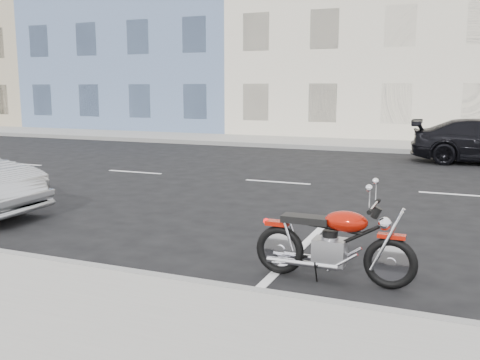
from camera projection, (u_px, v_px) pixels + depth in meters
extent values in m
plane|color=black|center=(363.00, 188.00, 11.94)|extent=(120.00, 120.00, 0.00)
cube|color=gray|center=(276.00, 141.00, 21.73)|extent=(80.00, 3.40, 0.15)
cube|color=gray|center=(261.00, 145.00, 20.19)|extent=(80.00, 0.12, 0.16)
cube|color=tan|center=(15.00, 31.00, 35.58)|extent=(12.00, 12.00, 12.00)
cube|color=slate|center=(172.00, 13.00, 30.96)|extent=(12.00, 12.00, 13.00)
cube|color=beige|center=(383.00, 16.00, 26.56)|extent=(12.00, 12.00, 11.50)
torus|color=black|center=(455.00, 272.00, 5.64)|extent=(0.59, 0.10, 0.59)
torus|color=black|center=(335.00, 258.00, 6.12)|extent=(0.59, 0.10, 0.59)
cube|color=#991105|center=(457.00, 244.00, 5.58)|extent=(0.30, 0.12, 0.04)
cube|color=#991105|center=(333.00, 230.00, 6.08)|extent=(0.27, 0.14, 0.05)
cube|color=gray|center=(389.00, 260.00, 5.89)|extent=(0.37, 0.27, 0.30)
ellipsoid|color=#991105|center=(407.00, 229.00, 5.76)|extent=(0.49, 0.30, 0.24)
cube|color=black|center=(363.00, 226.00, 5.94)|extent=(0.55, 0.23, 0.08)
cylinder|color=silver|center=(438.00, 213.00, 5.61)|extent=(0.03, 0.62, 0.03)
sphere|color=silver|center=(450.00, 231.00, 5.59)|extent=(0.15, 0.15, 0.15)
cylinder|color=silver|center=(360.00, 272.00, 5.91)|extent=(0.84, 0.07, 0.07)
cylinder|color=silver|center=(364.00, 265.00, 6.13)|extent=(0.84, 0.07, 0.07)
cylinder|color=silver|center=(452.00, 248.00, 5.61)|extent=(0.34, 0.04, 0.70)
cylinder|color=black|center=(408.00, 248.00, 5.79)|extent=(0.71, 0.05, 0.44)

